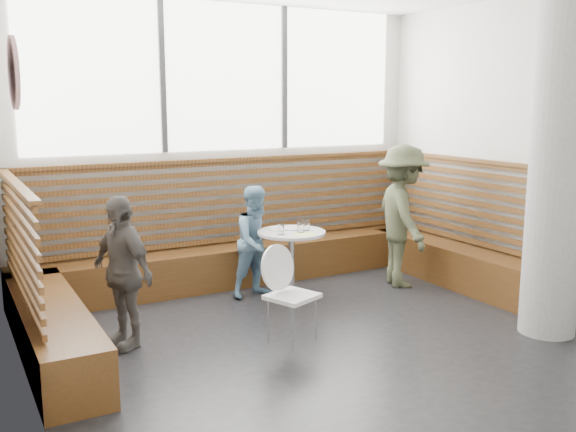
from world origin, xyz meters
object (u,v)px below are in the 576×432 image
concrete_column (559,160)px  child_left (122,272)px  adult_man (403,216)px  cafe_chair (289,286)px  cafe_table (291,251)px  child_back (258,242)px

concrete_column → child_left: (-3.51, 1.54, -0.94)m
child_left → adult_man: bearing=75.8°
cafe_chair → child_left: 1.45m
adult_man → concrete_column: bearing=-155.2°
cafe_table → concrete_column: bearing=-52.0°
cafe_table → adult_man: (1.37, -0.14, 0.28)m
cafe_table → adult_man: size_ratio=0.46×
adult_man → cafe_chair: bearing=133.0°
cafe_chair → child_back: 1.37m
child_back → child_left: 1.83m
concrete_column → cafe_table: bearing=128.0°
adult_man → child_back: (-1.64, 0.42, -0.21)m
cafe_chair → adult_man: (1.98, 0.90, 0.31)m
cafe_table → child_left: child_left is taller
child_back → child_left: (-1.66, -0.75, 0.06)m
child_left → child_back: bearing=94.4°
cafe_chair → concrete_column: bearing=-45.5°
cafe_table → cafe_chair: (-0.61, -1.04, -0.03)m
concrete_column → adult_man: size_ratio=1.97×
cafe_table → child_back: (-0.27, 0.28, 0.07)m
adult_man → child_back: adult_man is taller
cafe_table → child_left: size_ratio=0.56×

